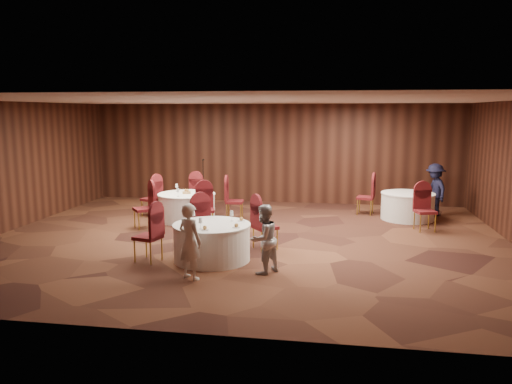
# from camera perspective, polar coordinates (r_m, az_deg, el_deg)

# --- Properties ---
(ground) EXTENTS (12.00, 12.00, 0.00)m
(ground) POSITION_cam_1_polar(r_m,az_deg,el_deg) (11.66, -1.13, -5.47)
(ground) COLOR black
(ground) RESTS_ON ground
(room_shell) EXTENTS (12.00, 12.00, 12.00)m
(room_shell) POSITION_cam_1_polar(r_m,az_deg,el_deg) (11.32, -1.16, 4.19)
(room_shell) COLOR silver
(room_shell) RESTS_ON ground
(table_main) EXTENTS (1.55, 1.55, 0.74)m
(table_main) POSITION_cam_1_polar(r_m,az_deg,el_deg) (10.06, -5.06, -5.69)
(table_main) COLOR white
(table_main) RESTS_ON ground
(table_left) EXTENTS (1.56, 1.56, 0.74)m
(table_left) POSITION_cam_1_polar(r_m,az_deg,el_deg) (13.77, -7.91, -1.68)
(table_left) COLOR white
(table_left) RESTS_ON ground
(table_right) EXTENTS (1.45, 1.45, 0.74)m
(table_right) POSITION_cam_1_polar(r_m,az_deg,el_deg) (14.38, 16.92, -1.53)
(table_right) COLOR white
(table_right) RESTS_ON ground
(chairs_main) EXTENTS (2.86, 2.04, 1.00)m
(chairs_main) POSITION_cam_1_polar(r_m,az_deg,el_deg) (10.67, -5.83, -4.14)
(chairs_main) COLOR #450D12
(chairs_main) RESTS_ON ground
(chairs_left) EXTENTS (3.03, 3.03, 1.00)m
(chairs_left) POSITION_cam_1_polar(r_m,az_deg,el_deg) (13.75, -7.86, -1.16)
(chairs_left) COLOR #450D12
(chairs_left) RESTS_ON ground
(chairs_right) EXTENTS (1.99, 2.46, 1.00)m
(chairs_right) POSITION_cam_1_polar(r_m,az_deg,el_deg) (13.91, 15.39, -1.29)
(chairs_right) COLOR #450D12
(chairs_right) RESTS_ON ground
(tabletop_main) EXTENTS (1.09, 1.02, 0.22)m
(tabletop_main) POSITION_cam_1_polar(r_m,az_deg,el_deg) (9.85, -4.65, -3.25)
(tabletop_main) COLOR silver
(tabletop_main) RESTS_ON table_main
(tabletop_left) EXTENTS (0.87, 0.86, 0.22)m
(tabletop_left) POSITION_cam_1_polar(r_m,az_deg,el_deg) (13.69, -7.97, 0.15)
(tabletop_left) COLOR silver
(tabletop_left) RESTS_ON table_left
(tabletop_right) EXTENTS (0.08, 0.08, 0.22)m
(tabletop_right) POSITION_cam_1_polar(r_m,az_deg,el_deg) (14.13, 18.12, 0.38)
(tabletop_right) COLOR silver
(tabletop_right) RESTS_ON table_right
(mic_stand) EXTENTS (0.24, 0.24, 1.46)m
(mic_stand) POSITION_cam_1_polar(r_m,az_deg,el_deg) (16.10, -6.02, 0.07)
(mic_stand) COLOR black
(mic_stand) RESTS_ON ground
(woman_a) EXTENTS (0.60, 0.53, 1.37)m
(woman_a) POSITION_cam_1_polar(r_m,az_deg,el_deg) (8.91, -7.57, -5.62)
(woman_a) COLOR silver
(woman_a) RESTS_ON ground
(woman_b) EXTENTS (0.76, 0.79, 1.28)m
(woman_b) POSITION_cam_1_polar(r_m,az_deg,el_deg) (9.17, 0.87, -5.40)
(woman_b) COLOR #AFAFB4
(woman_b) RESTS_ON ground
(man_c) EXTENTS (0.84, 1.09, 1.49)m
(man_c) POSITION_cam_1_polar(r_m,az_deg,el_deg) (15.10, 19.75, 0.25)
(man_c) COLOR black
(man_c) RESTS_ON ground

